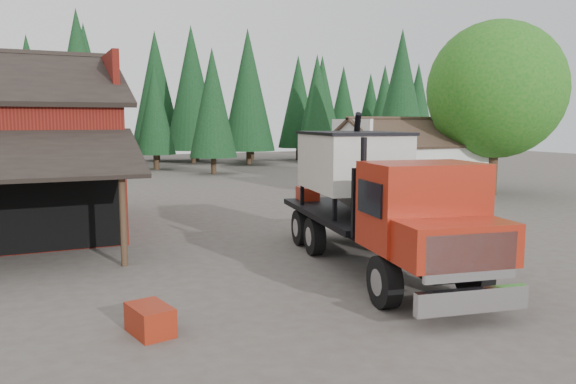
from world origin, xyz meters
name	(u,v)px	position (x,y,z in m)	size (l,w,h in m)	color
ground	(320,262)	(0.00, 0.00, 0.00)	(120.00, 120.00, 0.00)	#4F443E
farmhouse	(407,166)	(13.00, 13.00, 1.67)	(8.60, 6.42, 4.65)	silver
deciduous_tree	(496,95)	(17.01, 9.97, 5.91)	(8.00, 8.00, 10.20)	#382619
conifer_backdrop	(118,166)	(0.00, 42.00, 0.00)	(76.00, 16.00, 16.00)	black
near_pine_b	(213,103)	(6.00, 30.00, 5.89)	(3.96, 3.96, 10.40)	#382619
near_pine_c	(401,92)	(22.00, 26.00, 6.89)	(4.84, 4.84, 12.40)	#382619
near_pine_d	(79,84)	(-4.00, 34.00, 7.39)	(5.28, 5.28, 13.40)	#382619
feed_truck	(374,196)	(1.11, -1.28, 2.18)	(4.52, 10.66, 4.67)	black
silver_car	(398,188)	(10.20, 10.00, 0.75)	(2.48, 5.39, 1.50)	#A9ABB1
equip_box	(150,320)	(-6.00, -3.78, 0.30)	(0.70, 1.10, 0.60)	maroon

